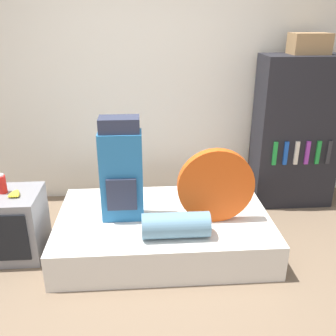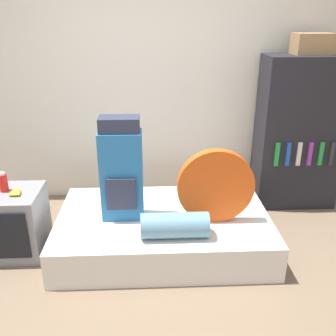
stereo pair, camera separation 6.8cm
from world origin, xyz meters
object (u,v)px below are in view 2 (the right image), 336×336
sleeping_roll (175,225)px  television (11,223)px  backpack (121,171)px  cardboard_box (313,44)px  tent_bag (216,186)px  bookshelf (299,134)px  canister (3,182)px

sleeping_roll → television: television is taller
backpack → cardboard_box: 2.23m
tent_bag → television: tent_bag is taller
bookshelf → cardboard_box: 0.90m
bookshelf → sleeping_roll: bearing=-140.2°
backpack → television: (-0.98, -0.02, -0.46)m
tent_bag → cardboard_box: cardboard_box is taller
television → canister: bearing=121.5°
television → canister: size_ratio=3.43×
television → canister: 0.37m
canister → backpack: bearing=-0.6°
canister → cardboard_box: (2.84, 0.82, 1.04)m
tent_bag → television: (-1.76, 0.09, -0.35)m
bookshelf → canister: bearing=-164.3°
sleeping_roll → canister: bearing=165.9°
sleeping_roll → cardboard_box: (1.41, 1.18, 1.28)m
cardboard_box → canister: bearing=-163.9°
tent_bag → bookshelf: 1.38m
backpack → bookshelf: bearing=23.9°
backpack → television: bearing=-178.6°
sleeping_roll → bookshelf: size_ratio=0.34×
tent_bag → bookshelf: size_ratio=0.40×
bookshelf → cardboard_box: cardboard_box is taller
sleeping_roll → canister: (-1.43, 0.36, 0.24)m
backpack → television: 1.08m
backpack → bookshelf: (1.81, 0.80, 0.05)m
tent_bag → canister: (-1.78, 0.12, 0.02)m
bookshelf → cardboard_box: size_ratio=4.34×
canister → tent_bag: bearing=-3.9°
backpack → canister: backpack is taller
cardboard_box → bookshelf: bearing=-135.1°
cardboard_box → backpack: bearing=-155.7°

